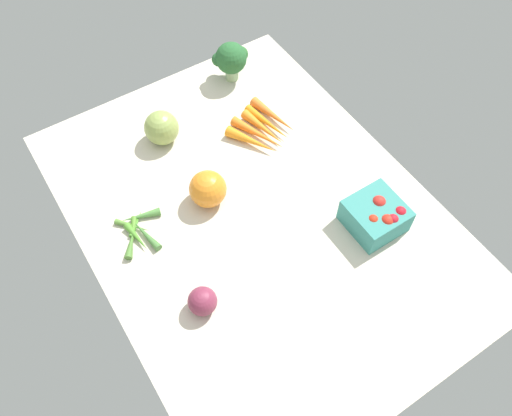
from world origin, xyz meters
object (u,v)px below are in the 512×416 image
object	(u,v)px
heirloom_tomato_green	(162,128)
berry_basket	(376,216)
heirloom_tomato_orange	(208,189)
red_onion_near_basket	(202,301)
okra_pile	(138,231)
carrot_bunch	(262,129)
broccoli_head	(231,58)

from	to	relation	value
heirloom_tomato_green	berry_basket	distance (cm)	56.84
heirloom_tomato_orange	red_onion_near_basket	size ratio (longest dim) A/B	1.43
red_onion_near_basket	okra_pile	bearing A→B (deg)	8.34
heirloom_tomato_orange	carrot_bunch	bearing A→B (deg)	-63.75
berry_basket	red_onion_near_basket	size ratio (longest dim) A/B	1.95
red_onion_near_basket	carrot_bunch	world-z (taller)	red_onion_near_basket
okra_pile	red_onion_near_basket	world-z (taller)	red_onion_near_basket
okra_pile	heirloom_tomato_orange	bearing A→B (deg)	-92.84
broccoli_head	heirloom_tomato_green	bearing A→B (deg)	110.93
heirloom_tomato_orange	broccoli_head	bearing A→B (deg)	-38.77
okra_pile	heirloom_tomato_orange	world-z (taller)	heirloom_tomato_orange
okra_pile	broccoli_head	world-z (taller)	broccoli_head
berry_basket	red_onion_near_basket	xyz separation A→B (cm)	(3.50, 42.90, -0.55)
broccoli_head	berry_basket	size ratio (longest dim) A/B	0.95
okra_pile	broccoli_head	bearing A→B (deg)	-54.30
heirloom_tomato_orange	red_onion_near_basket	xyz separation A→B (cm)	(-22.95, 14.61, -1.32)
okra_pile	heirloom_tomato_green	size ratio (longest dim) A/B	1.44
berry_basket	carrot_bunch	world-z (taller)	berry_basket
heirloom_tomato_green	red_onion_near_basket	distance (cm)	47.83
heirloom_tomato_green	carrot_bunch	world-z (taller)	heirloom_tomato_green
broccoli_head	berry_basket	xyz separation A→B (cm)	(-59.34, -1.88, -3.04)
okra_pile	heirloom_tomato_green	bearing A→B (deg)	-39.26
red_onion_near_basket	carrot_bunch	xyz separation A→B (cm)	(33.96, -36.94, -1.76)
broccoli_head	heirloom_tomato_green	size ratio (longest dim) A/B	1.31
broccoli_head	red_onion_near_basket	distance (cm)	69.38
heirloom_tomato_green	heirloom_tomato_orange	distance (cm)	22.67
broccoli_head	heirloom_tomato_green	world-z (taller)	broccoli_head
heirloom_tomato_green	berry_basket	size ratio (longest dim) A/B	0.73
broccoli_head	heirloom_tomato_green	xyz separation A→B (cm)	(-10.22, 26.72, -2.30)
heirloom_tomato_orange	carrot_bunch	distance (cm)	25.09
heirloom_tomato_green	red_onion_near_basket	xyz separation A→B (cm)	(-45.62, 14.30, -1.29)
broccoli_head	carrot_bunch	distance (cm)	22.88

